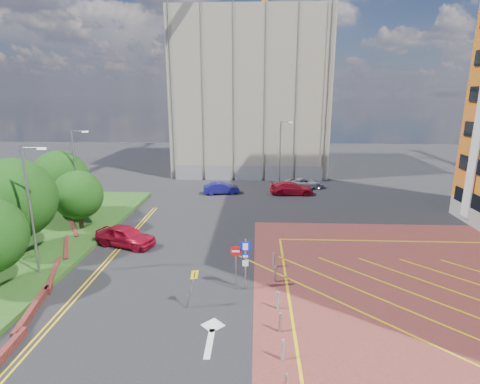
# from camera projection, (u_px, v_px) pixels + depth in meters

# --- Properties ---
(ground) EXTENTS (140.00, 140.00, 0.00)m
(ground) POSITION_uv_depth(u_px,v_px,m) (236.00, 298.00, 21.13)
(ground) COLOR black
(ground) RESTS_ON ground
(retaining_wall) EXTENTS (6.06, 20.33, 0.40)m
(retaining_wall) POSITION_uv_depth(u_px,v_px,m) (51.00, 274.00, 23.53)
(retaining_wall) COLOR maroon
(retaining_wall) RESTS_ON ground
(tree_b) EXTENTS (5.60, 5.60, 6.74)m
(tree_b) POSITION_uv_depth(u_px,v_px,m) (14.00, 199.00, 25.57)
(tree_b) COLOR #3D2B1C
(tree_b) RESTS_ON grass_bed
(tree_c) EXTENTS (4.00, 4.00, 4.90)m
(tree_c) POSITION_uv_depth(u_px,v_px,m) (78.00, 195.00, 30.58)
(tree_c) COLOR #3D2B1C
(tree_c) RESTS_ON grass_bed
(tree_d) EXTENTS (5.00, 5.00, 6.08)m
(tree_d) POSITION_uv_depth(u_px,v_px,m) (60.00, 179.00, 33.44)
(tree_d) COLOR #3D2B1C
(tree_d) RESTS_ON grass_bed
(lamp_left_near) EXTENTS (1.53, 0.16, 8.00)m
(lamp_left_near) POSITION_uv_depth(u_px,v_px,m) (31.00, 206.00, 22.43)
(lamp_left_near) COLOR #9EA0A8
(lamp_left_near) RESTS_ON grass_bed
(lamp_left_far) EXTENTS (1.53, 0.16, 8.00)m
(lamp_left_far) POSITION_uv_depth(u_px,v_px,m) (77.00, 172.00, 32.19)
(lamp_left_far) COLOR #9EA0A8
(lamp_left_far) RESTS_ON grass_bed
(lamp_back) EXTENTS (1.53, 0.16, 8.00)m
(lamp_back) POSITION_uv_depth(u_px,v_px,m) (281.00, 150.00, 46.92)
(lamp_back) COLOR #9EA0A8
(lamp_back) RESTS_ON ground
(sign_cluster) EXTENTS (1.17, 0.12, 3.20)m
(sign_cluster) POSITION_uv_depth(u_px,v_px,m) (242.00, 259.00, 21.58)
(sign_cluster) COLOR #9EA0A8
(sign_cluster) RESTS_ON ground
(warning_sign) EXTENTS (0.73, 0.41, 2.25)m
(warning_sign) POSITION_uv_depth(u_px,v_px,m) (192.00, 284.00, 19.77)
(warning_sign) COLOR #9EA0A8
(warning_sign) RESTS_ON ground
(bollard_row) EXTENTS (0.14, 11.14, 0.90)m
(bollard_row) POSITION_uv_depth(u_px,v_px,m) (278.00, 308.00, 19.30)
(bollard_row) COLOR #9EA0A8
(bollard_row) RESTS_ON forecourt
(construction_building) EXTENTS (21.20, 19.20, 22.00)m
(construction_building) POSITION_uv_depth(u_px,v_px,m) (250.00, 96.00, 57.01)
(construction_building) COLOR #AFA58F
(construction_building) RESTS_ON ground
(construction_fence) EXTENTS (21.60, 0.06, 2.00)m
(construction_fence) POSITION_uv_depth(u_px,v_px,m) (256.00, 173.00, 49.83)
(construction_fence) COLOR gray
(construction_fence) RESTS_ON ground
(car_red_left) EXTENTS (5.01, 3.25, 1.59)m
(car_red_left) POSITION_uv_depth(u_px,v_px,m) (126.00, 236.00, 28.31)
(car_red_left) COLOR #A50E26
(car_red_left) RESTS_ON ground
(car_blue_back) EXTENTS (4.30, 2.14, 1.35)m
(car_blue_back) POSITION_uv_depth(u_px,v_px,m) (221.00, 188.00, 43.22)
(car_blue_back) COLOR navy
(car_blue_back) RESTS_ON ground
(car_red_back) EXTENTS (5.04, 2.21, 1.44)m
(car_red_back) POSITION_uv_depth(u_px,v_px,m) (291.00, 188.00, 42.95)
(car_red_back) COLOR #B40F23
(car_red_back) RESTS_ON ground
(car_silver_back) EXTENTS (5.13, 3.21, 1.32)m
(car_silver_back) POSITION_uv_depth(u_px,v_px,m) (304.00, 183.00, 45.82)
(car_silver_back) COLOR silver
(car_silver_back) RESTS_ON ground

